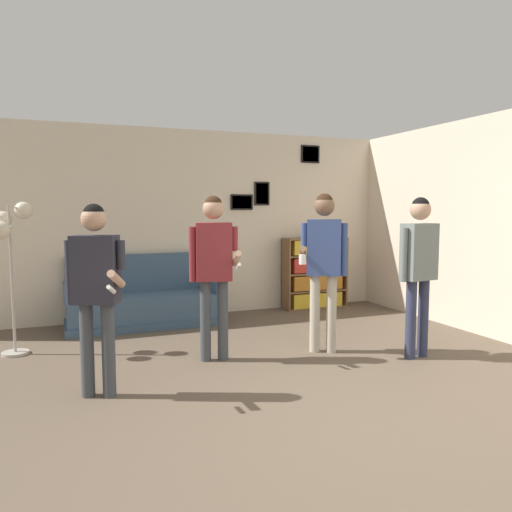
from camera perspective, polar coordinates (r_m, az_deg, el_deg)
The scene contains 10 objects.
ground_plane at distance 3.76m, azimuth 12.42°, elevation -19.39°, with size 20.00×20.00×0.00m, color brown.
wall_back at distance 7.41m, azimuth -6.37°, elevation 3.75°, with size 8.19×0.08×2.70m.
wall_right at distance 6.95m, azimuth 22.85°, elevation 3.22°, with size 0.06×6.70×2.70m.
couch at distance 6.93m, azimuth -12.67°, elevation -5.22°, with size 2.03×0.80×0.94m.
bookshelf at distance 7.93m, azimuth 6.74°, elevation -1.94°, with size 1.03×0.30×1.11m.
floor_lamp at distance 5.87m, azimuth -26.30°, elevation 1.91°, with size 0.40×0.43×1.64m.
person_player_foreground_left at distance 4.30m, azimuth -17.87°, elevation -2.67°, with size 0.46×0.56×1.61m.
person_player_foreground_center at distance 5.10m, azimuth -4.86°, elevation -0.45°, with size 0.49×0.52×1.70m.
person_watcher_holding_cup at distance 5.43m, azimuth 7.75°, elevation 0.13°, with size 0.59×0.35×1.73m.
person_spectator_near_bookshelf at distance 5.46m, azimuth 18.11°, elevation -0.43°, with size 0.50×0.24×1.69m.
Camera 1 is at (-1.93, -2.82, 1.57)m, focal length 35.00 mm.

